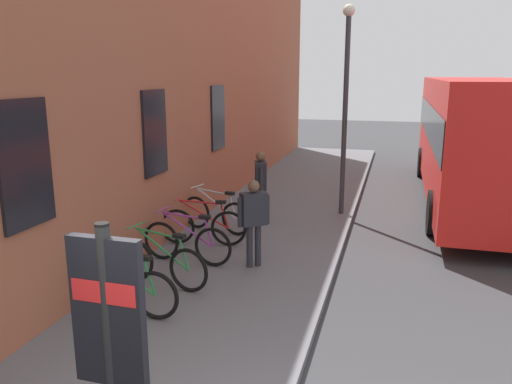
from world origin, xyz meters
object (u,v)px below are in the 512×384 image
object	(u,v)px
bicycle_mid_rack	(123,289)
street_lamp	(346,93)
pedestrian_crossing_street	(254,215)
transit_info_sign	(110,332)
bicycle_by_door	(216,214)
bicycle_nearest_sign	(162,263)
bicycle_under_window	(187,242)
city_bus	(477,133)
pedestrian_by_facade	(261,180)
bicycle_leaning_wall	(203,226)

from	to	relation	value
bicycle_mid_rack	street_lamp	size ratio (longest dim) A/B	0.36
pedestrian_crossing_street	street_lamp	xyz separation A→B (m)	(3.97, -1.12, 1.96)
transit_info_sign	bicycle_by_door	bearing A→B (deg)	14.31
bicycle_nearest_sign	bicycle_by_door	size ratio (longest dim) A/B	1.01
bicycle_under_window	pedestrian_crossing_street	size ratio (longest dim) A/B	1.12
bicycle_under_window	city_bus	world-z (taller)	city_bus
bicycle_under_window	pedestrian_by_facade	distance (m)	2.83
bicycle_nearest_sign	bicycle_under_window	size ratio (longest dim) A/B	0.99
bicycle_mid_rack	transit_info_sign	size ratio (longest dim) A/B	0.74
city_bus	pedestrian_crossing_street	size ratio (longest dim) A/B	6.68
pedestrian_by_facade	street_lamp	size ratio (longest dim) A/B	0.34
street_lamp	city_bus	bearing A→B (deg)	-52.12
city_bus	pedestrian_crossing_street	bearing A→B (deg)	145.95
bicycle_by_door	transit_info_sign	bearing A→B (deg)	-165.69
bicycle_nearest_sign	bicycle_leaning_wall	distance (m)	2.07
bicycle_by_door	pedestrian_by_facade	xyz separation A→B (m)	(0.77, -0.80, 0.64)
bicycle_by_door	transit_info_sign	world-z (taller)	transit_info_sign
bicycle_by_door	bicycle_leaning_wall	bearing A→B (deg)	-176.36
bicycle_leaning_wall	bicycle_by_door	distance (m)	0.90
bicycle_mid_rack	bicycle_by_door	distance (m)	4.03
bicycle_mid_rack	transit_info_sign	xyz separation A→B (m)	(-3.09, -1.75, 1.21)
bicycle_under_window	city_bus	bearing A→B (deg)	-40.10
bicycle_mid_rack	pedestrian_by_facade	bearing A→B (deg)	-8.72
pedestrian_crossing_street	street_lamp	bearing A→B (deg)	-15.74
transit_info_sign	pedestrian_crossing_street	distance (m)	5.42
bicycle_mid_rack	bicycle_leaning_wall	world-z (taller)	same
bicycle_under_window	pedestrian_crossing_street	xyz separation A→B (m)	(0.15, -1.22, 0.57)
transit_info_sign	street_lamp	bearing A→B (deg)	-4.01
city_bus	pedestrian_by_facade	bearing A→B (deg)	128.93
bicycle_nearest_sign	street_lamp	world-z (taller)	street_lamp
bicycle_by_door	city_bus	bearing A→B (deg)	-50.32
bicycle_mid_rack	bicycle_by_door	bearing A→B (deg)	0.89
city_bus	pedestrian_by_facade	world-z (taller)	city_bus
bicycle_nearest_sign	transit_info_sign	world-z (taller)	transit_info_sign
bicycle_mid_rack	bicycle_nearest_sign	size ratio (longest dim) A/B	1.01
pedestrian_crossing_street	street_lamp	distance (m)	4.57
bicycle_leaning_wall	street_lamp	world-z (taller)	street_lamp
bicycle_leaning_wall	street_lamp	bearing A→B (deg)	-37.72
transit_info_sign	city_bus	xyz separation A→B (m)	(11.91, -3.96, 0.20)
bicycle_leaning_wall	city_bus	world-z (taller)	city_bus
bicycle_under_window	bicycle_mid_rack	bearing A→B (deg)	178.03
pedestrian_crossing_street	pedestrian_by_facade	size ratio (longest dim) A/B	0.93
city_bus	street_lamp	size ratio (longest dim) A/B	2.15
bicycle_mid_rack	pedestrian_by_facade	size ratio (longest dim) A/B	1.05
bicycle_leaning_wall	city_bus	bearing A→B (deg)	-45.13
bicycle_by_door	street_lamp	bearing A→B (deg)	-48.06
pedestrian_crossing_street	street_lamp	world-z (taller)	street_lamp
bicycle_nearest_sign	transit_info_sign	bearing A→B (deg)	-158.14
bicycle_nearest_sign	transit_info_sign	xyz separation A→B (m)	(-4.15, -1.66, 1.21)
transit_info_sign	pedestrian_crossing_street	bearing A→B (deg)	4.95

